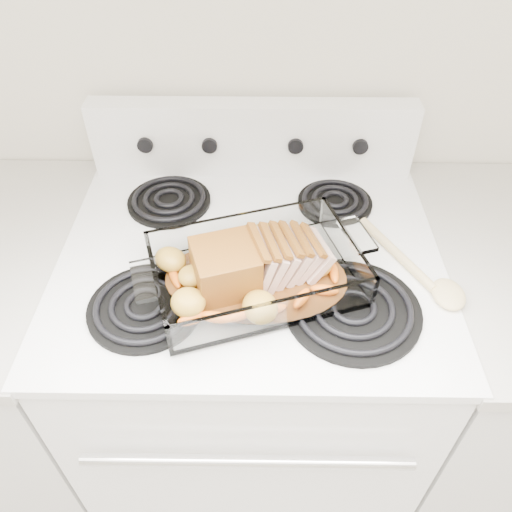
{
  "coord_description": "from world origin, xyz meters",
  "views": [
    {
      "loc": [
        0.02,
        0.9,
        1.64
      ],
      "look_at": [
        0.01,
        1.58,
        0.99
      ],
      "focal_mm": 35.0,
      "sensor_mm": 36.0,
      "label": 1
    }
  ],
  "objects_px": {
    "electric_range": "(252,373)",
    "baking_dish": "(256,274)",
    "counter_right": "(498,379)",
    "counter_left": "(8,374)",
    "pork_roast": "(248,262)"
  },
  "relations": [
    {
      "from": "counter_right",
      "to": "pork_roast",
      "type": "xyz_separation_m",
      "value": [
        -0.67,
        -0.1,
        0.53
      ]
    },
    {
      "from": "electric_range",
      "to": "baking_dish",
      "type": "distance_m",
      "value": 0.49
    },
    {
      "from": "counter_left",
      "to": "baking_dish",
      "type": "xyz_separation_m",
      "value": [
        0.68,
        -0.1,
        0.5
      ]
    },
    {
      "from": "counter_left",
      "to": "pork_roast",
      "type": "bearing_deg",
      "value": -8.23
    },
    {
      "from": "pork_roast",
      "to": "electric_range",
      "type": "bearing_deg",
      "value": 107.38
    },
    {
      "from": "baking_dish",
      "to": "counter_right",
      "type": "bearing_deg",
      "value": -9.5
    },
    {
      "from": "counter_left",
      "to": "baking_dish",
      "type": "height_order",
      "value": "baking_dish"
    },
    {
      "from": "counter_right",
      "to": "counter_left",
      "type": "bearing_deg",
      "value": 180.0
    },
    {
      "from": "counter_right",
      "to": "baking_dish",
      "type": "bearing_deg",
      "value": -171.64
    },
    {
      "from": "counter_right",
      "to": "pork_roast",
      "type": "bearing_deg",
      "value": -171.83
    },
    {
      "from": "baking_dish",
      "to": "electric_range",
      "type": "bearing_deg",
      "value": 79.47
    },
    {
      "from": "electric_range",
      "to": "counter_left",
      "type": "distance_m",
      "value": 0.67
    },
    {
      "from": "electric_range",
      "to": "pork_roast",
      "type": "height_order",
      "value": "electric_range"
    },
    {
      "from": "counter_left",
      "to": "counter_right",
      "type": "relative_size",
      "value": 1.0
    },
    {
      "from": "electric_range",
      "to": "baking_dish",
      "type": "relative_size",
      "value": 2.98
    }
  ]
}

